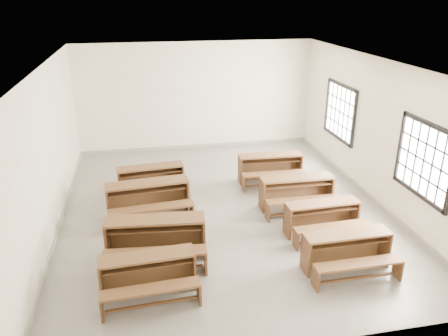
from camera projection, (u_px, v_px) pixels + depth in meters
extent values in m
plane|color=gray|center=(224.00, 209.00, 9.74)|extent=(8.50, 8.50, 0.00)
cube|color=silver|center=(224.00, 65.00, 8.55)|extent=(7.00, 8.50, 0.05)
cube|color=silver|center=(196.00, 97.00, 12.98)|extent=(7.00, 0.05, 3.20)
cube|color=silver|center=(292.00, 251.00, 5.30)|extent=(7.00, 0.05, 3.20)
cube|color=silver|center=(50.00, 153.00, 8.51)|extent=(0.05, 8.50, 3.20)
cube|color=silver|center=(376.00, 132.00, 9.77)|extent=(0.05, 8.50, 3.20)
cube|color=gray|center=(198.00, 146.00, 13.57)|extent=(7.00, 0.04, 0.10)
cube|color=gray|center=(61.00, 222.00, 9.10)|extent=(0.04, 8.50, 0.10)
cube|color=gray|center=(368.00, 194.00, 10.35)|extent=(0.04, 8.50, 0.10)
cube|color=white|center=(425.00, 160.00, 8.13)|extent=(0.02, 1.50, 1.30)
cube|color=black|center=(431.00, 125.00, 7.87)|extent=(0.06, 1.62, 0.08)
cube|color=black|center=(418.00, 194.00, 8.39)|extent=(0.06, 1.62, 0.08)
cube|color=black|center=(400.00, 147.00, 8.85)|extent=(0.06, 0.08, 1.46)
cube|color=white|center=(341.00, 112.00, 11.40)|extent=(0.02, 1.50, 1.30)
cube|color=black|center=(343.00, 85.00, 11.14)|extent=(0.06, 1.62, 0.08)
cube|color=black|center=(337.00, 137.00, 11.66)|extent=(0.06, 1.62, 0.08)
cube|color=black|center=(354.00, 120.00, 10.68)|extent=(0.06, 0.08, 1.46)
cube|color=black|center=(328.00, 104.00, 12.11)|extent=(0.06, 0.08, 1.46)
cube|color=brown|center=(147.00, 256.00, 6.86)|extent=(1.53, 0.46, 0.04)
cube|color=brown|center=(147.00, 268.00, 7.14)|extent=(1.51, 0.12, 0.64)
cube|color=#4F2F1B|center=(101.00, 281.00, 6.82)|extent=(0.06, 0.38, 0.64)
cube|color=#4F2F1B|center=(193.00, 268.00, 7.15)|extent=(0.06, 0.38, 0.64)
cube|color=#4F2F1B|center=(147.00, 264.00, 6.89)|extent=(1.41, 0.36, 0.02)
cube|color=brown|center=(151.00, 289.00, 6.55)|extent=(1.52, 0.35, 0.04)
cube|color=#4F2F1B|center=(101.00, 308.00, 6.45)|extent=(0.05, 0.27, 0.36)
cube|color=#4F2F1B|center=(199.00, 292.00, 6.79)|extent=(0.05, 0.27, 0.36)
cube|color=#4F2F1B|center=(152.00, 304.00, 6.66)|extent=(1.40, 0.12, 0.04)
cube|color=brown|center=(155.00, 220.00, 7.73)|extent=(1.80, 0.61, 0.04)
cube|color=brown|center=(157.00, 233.00, 8.06)|extent=(1.76, 0.21, 0.75)
cube|color=#4F2F1B|center=(108.00, 241.00, 7.80)|extent=(0.09, 0.44, 0.75)
cube|color=#4F2F1B|center=(204.00, 236.00, 7.96)|extent=(0.09, 0.44, 0.75)
cube|color=#4F2F1B|center=(155.00, 228.00, 7.76)|extent=(1.65, 0.48, 0.02)
cube|color=brown|center=(155.00, 252.00, 7.35)|extent=(1.78, 0.47, 0.04)
cube|color=#4F2F1B|center=(104.00, 267.00, 7.36)|extent=(0.07, 0.31, 0.42)
cube|color=#4F2F1B|center=(206.00, 261.00, 7.52)|extent=(0.07, 0.31, 0.42)
cube|color=#4F2F1B|center=(156.00, 269.00, 7.48)|extent=(1.63, 0.21, 0.04)
cube|color=brown|center=(147.00, 183.00, 9.22)|extent=(1.77, 0.59, 0.04)
cube|color=brown|center=(147.00, 196.00, 9.54)|extent=(1.74, 0.20, 0.74)
cube|color=#4F2F1B|center=(107.00, 205.00, 9.15)|extent=(0.08, 0.44, 0.74)
cube|color=#4F2F1B|center=(187.00, 195.00, 9.59)|extent=(0.08, 0.44, 0.74)
cube|color=#4F2F1B|center=(147.00, 190.00, 9.26)|extent=(1.63, 0.47, 0.02)
cube|color=brown|center=(151.00, 208.00, 8.87)|extent=(1.76, 0.46, 0.04)
cube|color=#4F2F1B|center=(110.00, 224.00, 8.73)|extent=(0.07, 0.31, 0.41)
cube|color=#4F2F1B|center=(192.00, 212.00, 9.18)|extent=(0.07, 0.31, 0.41)
cube|color=#4F2F1B|center=(152.00, 222.00, 8.99)|extent=(1.61, 0.20, 0.04)
cube|color=brown|center=(150.00, 167.00, 10.29)|extent=(1.57, 0.53, 0.04)
cube|color=brown|center=(150.00, 178.00, 10.58)|extent=(1.54, 0.19, 0.66)
cube|color=#4F2F1B|center=(119.00, 184.00, 10.22)|extent=(0.08, 0.39, 0.66)
cube|color=#4F2F1B|center=(182.00, 177.00, 10.62)|extent=(0.08, 0.39, 0.66)
cube|color=#4F2F1B|center=(151.00, 172.00, 10.32)|extent=(1.45, 0.42, 0.02)
cube|color=brown|center=(154.00, 186.00, 9.98)|extent=(1.56, 0.42, 0.04)
cube|color=#4F2F1B|center=(121.00, 198.00, 9.86)|extent=(0.06, 0.27, 0.37)
cube|color=#4F2F1B|center=(186.00, 190.00, 10.26)|extent=(0.06, 0.27, 0.37)
cube|color=#4F2F1B|center=(155.00, 197.00, 10.09)|extent=(1.43, 0.18, 0.04)
cube|color=brown|center=(348.00, 234.00, 7.47)|extent=(1.52, 0.39, 0.04)
cube|color=brown|center=(341.00, 246.00, 7.76)|extent=(1.52, 0.05, 0.64)
cube|color=#4F2F1B|center=(306.00, 256.00, 7.46)|extent=(0.04, 0.38, 0.64)
cube|color=#4F2F1B|center=(384.00, 246.00, 7.74)|extent=(0.04, 0.38, 0.64)
cube|color=#4F2F1B|center=(347.00, 241.00, 7.51)|extent=(1.41, 0.30, 0.02)
cube|color=brown|center=(359.00, 263.00, 7.16)|extent=(1.52, 0.28, 0.04)
cube|color=#4F2F1B|center=(316.00, 279.00, 7.09)|extent=(0.04, 0.27, 0.36)
cube|color=#4F2F1B|center=(398.00, 268.00, 7.37)|extent=(0.04, 0.27, 0.36)
cube|color=#4F2F1B|center=(357.00, 278.00, 7.27)|extent=(1.40, 0.06, 0.04)
cube|color=brown|center=(323.00, 203.00, 8.60)|extent=(1.49, 0.43, 0.04)
cube|color=brown|center=(318.00, 214.00, 8.88)|extent=(1.48, 0.09, 0.63)
cube|color=#4F2F1B|center=(287.00, 222.00, 8.57)|extent=(0.05, 0.37, 0.63)
cube|color=#4F2F1B|center=(354.00, 214.00, 8.88)|extent=(0.05, 0.37, 0.63)
cube|color=#4F2F1B|center=(323.00, 209.00, 8.63)|extent=(1.38, 0.33, 0.02)
cube|color=brown|center=(332.00, 227.00, 8.30)|extent=(1.49, 0.31, 0.04)
cube|color=#4F2F1B|center=(296.00, 240.00, 8.22)|extent=(0.05, 0.26, 0.35)
cube|color=#4F2F1B|center=(365.00, 231.00, 8.53)|extent=(0.05, 0.26, 0.35)
cube|color=#4F2F1B|center=(331.00, 239.00, 8.40)|extent=(1.37, 0.10, 0.04)
cube|color=brown|center=(297.00, 178.00, 9.61)|extent=(1.63, 0.44, 0.04)
cube|color=brown|center=(294.00, 189.00, 9.91)|extent=(1.62, 0.07, 0.69)
cube|color=#4F2F1B|center=(262.00, 195.00, 9.62)|extent=(0.05, 0.41, 0.69)
cube|color=#4F2F1B|center=(329.00, 190.00, 9.88)|extent=(0.05, 0.41, 0.69)
cube|color=#4F2F1B|center=(297.00, 184.00, 9.65)|extent=(1.50, 0.33, 0.02)
cube|color=brown|center=(304.00, 200.00, 9.27)|extent=(1.63, 0.32, 0.04)
cube|color=#4F2F1B|center=(268.00, 212.00, 9.23)|extent=(0.05, 0.28, 0.38)
cube|color=#4F2F1B|center=(338.00, 206.00, 9.48)|extent=(0.05, 0.28, 0.38)
cube|color=#4F2F1B|center=(303.00, 213.00, 9.39)|extent=(1.50, 0.08, 0.04)
cube|color=brown|center=(270.00, 155.00, 10.96)|extent=(1.61, 0.47, 0.04)
cube|color=brown|center=(268.00, 166.00, 11.26)|extent=(1.59, 0.11, 0.68)
cube|color=#4F2F1B|center=(240.00, 170.00, 10.99)|extent=(0.06, 0.40, 0.68)
cube|color=#4F2F1B|center=(299.00, 167.00, 11.20)|extent=(0.06, 0.40, 0.68)
cube|color=#4F2F1B|center=(270.00, 161.00, 10.99)|extent=(1.49, 0.37, 0.02)
cube|color=brown|center=(275.00, 174.00, 10.63)|extent=(1.61, 0.35, 0.04)
cube|color=#4F2F1B|center=(243.00, 183.00, 10.60)|extent=(0.05, 0.28, 0.38)
cube|color=#4F2F1B|center=(305.00, 180.00, 10.81)|extent=(0.05, 0.28, 0.38)
cube|color=#4F2F1B|center=(274.00, 185.00, 10.74)|extent=(1.48, 0.12, 0.04)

